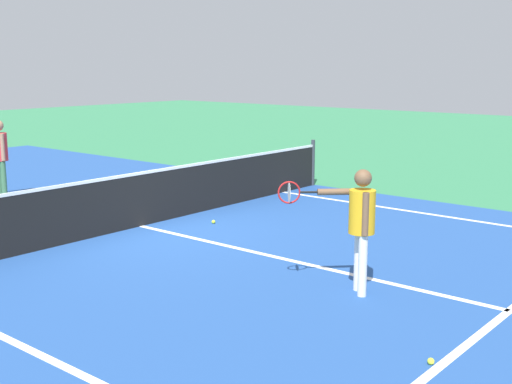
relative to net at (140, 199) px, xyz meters
The scene contains 8 objects.
ground_plane 0.49m from the net, ahead, with size 60.00×60.00×0.00m, color #337F51.
court_surface_inbounds 0.49m from the net, ahead, with size 10.62×24.40×0.00m, color #234C93.
line_service_near 6.42m from the net, 90.00° to the right, with size 8.22×0.10×0.01m, color white.
line_center_service 3.24m from the net, 90.00° to the right, with size 0.10×6.40×0.01m, color white.
net is the anchor object (origin of this frame).
player_near 4.79m from the net, 97.02° to the right, with size 0.75×1.01×1.55m.
tennis_ball_near_net 1.35m from the net, 41.72° to the right, with size 0.07×0.07×0.07m, color #CCE033.
tennis_ball_mid_court 6.60m from the net, 106.54° to the right, with size 0.07×0.07×0.07m, color #CCE033.
Camera 1 is at (-7.43, -8.78, 2.78)m, focal length 46.70 mm.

